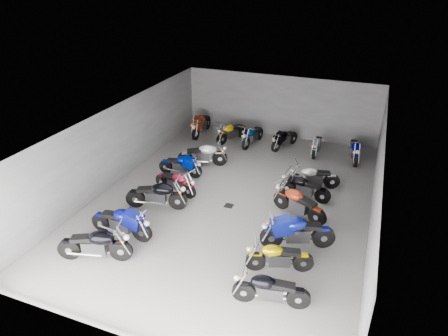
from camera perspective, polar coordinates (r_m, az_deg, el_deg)
The scene contains 24 objects.
ground at distance 15.49m, azimuth 1.35°, elevation -4.49°, with size 14.00×14.00×0.00m, color gray.
wall_back at distance 20.98m, azimuth 8.00°, elevation 8.69°, with size 10.00×0.10×3.20m, color gray.
wall_left at distance 16.91m, azimuth -14.76°, elevation 3.49°, with size 0.10×14.00×3.20m, color gray.
wall_right at distance 14.05m, azimuth 20.98°, elevation -2.46°, with size 0.10×14.00×3.20m, color gray.
ceiling at distance 14.09m, azimuth 1.49°, elevation 6.76°, with size 10.00×14.00×0.04m, color black.
drain_grate at distance 15.09m, azimuth 0.70°, elevation -5.40°, with size 0.32×0.32×0.01m, color black.
motorcycle_left_a at distance 12.87m, azimuth -17.89°, elevation -10.36°, with size 2.23×0.88×1.01m.
motorcycle_left_b at distance 13.64m, azimuth -14.41°, elevation -7.54°, with size 2.27×0.44×1.00m.
motorcycle_left_c at distance 14.89m, azimuth -9.54°, elevation -3.82°, with size 2.27×0.76×1.02m.
motorcycle_left_d at distance 15.79m, azimuth -6.91°, elevation -2.03°, with size 1.99×0.63×0.89m.
motorcycle_left_e at distance 17.11m, azimuth -6.20°, elevation 0.38°, with size 1.98×0.40×0.87m.
motorcycle_left_f at distance 17.84m, azimuth -3.01°, elevation 1.90°, with size 2.12×1.03×0.99m.
motorcycle_right_a at distance 10.99m, azimuth 6.59°, elevation -16.88°, with size 2.06×0.58×0.91m.
motorcycle_right_b at distance 12.03m, azimuth 7.80°, elevation -12.47°, with size 1.96×0.79×0.89m.
motorcycle_right_c at distance 12.95m, azimuth 10.36°, elevation -8.97°, with size 2.29×1.04×1.06m.
motorcycle_right_d at distance 14.48m, azimuth 10.59°, elevation -4.97°, with size 2.09×1.04×0.98m.
motorcycle_right_e at distance 15.61m, azimuth 11.42°, elevation -2.76°, with size 2.01×0.45×0.88m.
motorcycle_right_f at distance 16.40m, azimuth 12.67°, elevation -1.30°, with size 2.00×0.87×0.92m.
motorcycle_back_a at distance 21.28m, azimuth -3.30°, elevation 6.24°, with size 0.50×2.39×1.05m.
motorcycle_back_b at distance 20.44m, azimuth 1.09°, elevation 5.18°, with size 1.00×1.96×0.92m.
motorcycle_back_c at distance 20.03m, azimuth 4.08°, elevation 4.67°, with size 0.55×2.12×0.93m.
motorcycle_back_d at distance 19.87m, azimuth 8.62°, elevation 4.13°, with size 0.90×1.87×0.87m.
motorcycle_back_e at distance 19.53m, azimuth 13.13°, elevation 3.24°, with size 0.37×1.91×0.84m.
motorcycle_back_f at distance 19.33m, azimuth 18.16°, elevation 2.50°, with size 0.56×2.14×0.95m.
Camera 1 is at (4.42, -12.46, 8.08)m, focal length 32.00 mm.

